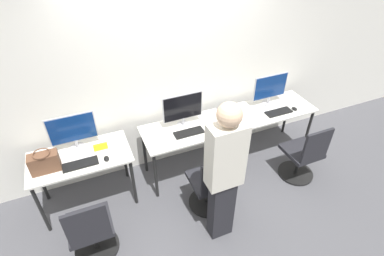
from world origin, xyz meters
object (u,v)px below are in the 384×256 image
object	(u,v)px
office_chair_left	(92,232)
office_chair_center	(210,186)
monitor_right	(270,88)
office_chair_right	(303,157)
keyboard_center	(189,133)
person_center	(224,171)
monitor_center	(183,109)
keyboard_right	(279,112)
mouse_center	(207,127)
mouse_left	(106,159)
monitor_left	(73,130)
mouse_right	(295,109)
keyboard_left	(81,164)
handbag	(44,162)

from	to	relation	value
office_chair_left	office_chair_center	distance (m)	1.40
monitor_right	office_chair_right	world-z (taller)	monitor_right
keyboard_center	person_center	xyz separation A→B (m)	(-0.02, -0.95, 0.20)
monitor_center	keyboard_center	world-z (taller)	monitor_center
keyboard_right	monitor_center	bearing A→B (deg)	169.26
mouse_center	office_chair_center	bearing A→B (deg)	-110.88
mouse_center	office_chair_center	size ratio (longest dim) A/B	0.10
mouse_left	office_chair_left	distance (m)	0.79
monitor_left	office_chair_right	bearing A→B (deg)	-17.70
monitor_center	monitor_right	size ratio (longest dim) A/B	1.00
person_center	office_chair_right	xyz separation A→B (m)	(1.41, 0.35, -0.60)
monitor_center	keyboard_right	bearing A→B (deg)	-10.74
keyboard_center	mouse_center	size ratio (longest dim) A/B	4.23
mouse_right	office_chair_right	world-z (taller)	office_chair_right
keyboard_right	keyboard_center	bearing A→B (deg)	177.64
office_chair_center	keyboard_center	bearing A→B (deg)	93.16
keyboard_left	mouse_right	xyz separation A→B (m)	(2.89, -0.01, 0.01)
handbag	monitor_right	bearing A→B (deg)	4.21
keyboard_center	keyboard_right	size ratio (longest dim) A/B	1.00
monitor_left	office_chair_left	bearing A→B (deg)	-92.64
keyboard_left	keyboard_right	distance (m)	2.63
keyboard_left	office_chair_left	size ratio (longest dim) A/B	0.43
keyboard_right	office_chair_left	bearing A→B (deg)	-166.84
keyboard_left	mouse_left	bearing A→B (deg)	-5.55
office_chair_center	handbag	xyz separation A→B (m)	(-1.69, 0.58, 0.51)
keyboard_left	mouse_left	distance (m)	0.28
monitor_right	office_chair_left	bearing A→B (deg)	-161.60
mouse_right	handbag	xyz separation A→B (m)	(-3.23, 0.07, 0.10)
monitor_center	monitor_right	xyz separation A→B (m)	(1.32, 0.02, 0.00)
keyboard_center	keyboard_right	distance (m)	1.32
person_center	office_chair_center	bearing A→B (deg)	82.42
monitor_left	handbag	bearing A→B (deg)	-141.39
mouse_left	mouse_right	size ratio (longest dim) A/B	1.00
mouse_center	monitor_right	world-z (taller)	monitor_right
office_chair_center	mouse_right	size ratio (longest dim) A/B	9.89
monitor_center	mouse_center	distance (m)	0.39
office_chair_left	mouse_right	world-z (taller)	office_chair_left
mouse_center	person_center	size ratio (longest dim) A/B	0.05
monitor_left	monitor_right	size ratio (longest dim) A/B	1.00
monitor_center	mouse_right	world-z (taller)	monitor_center
mouse_left	keyboard_center	distance (m)	1.04
office_chair_right	office_chair_center	bearing A→B (deg)	179.30
mouse_left	monitor_right	xyz separation A→B (m)	(2.36, 0.30, 0.23)
monitor_center	office_chair_right	world-z (taller)	monitor_center
keyboard_left	office_chair_right	world-z (taller)	office_chair_right
keyboard_left	office_chair_left	bearing A→B (deg)	-94.03
keyboard_center	person_center	world-z (taller)	person_center
office_chair_right	mouse_center	bearing A→B (deg)	151.48
office_chair_center	keyboard_right	bearing A→B (deg)	22.49
monitor_left	office_chair_right	xyz separation A→B (m)	(2.71, -0.87, -0.64)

